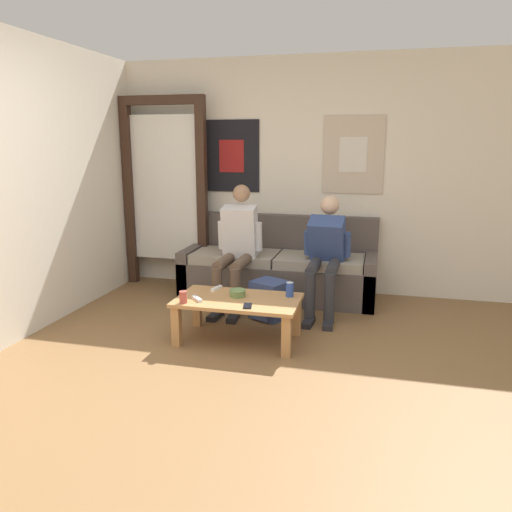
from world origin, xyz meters
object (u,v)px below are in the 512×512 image
person_seated_teen (326,250)px  drink_can_blue (290,289)px  ceramic_bowl (238,292)px  pillar_candle (183,297)px  couch (279,270)px  backpack (269,301)px  game_controller_near_left (197,299)px  game_controller_near_right (217,288)px  person_seated_adult (237,243)px  cell_phone (248,306)px  coffee_table (238,306)px

person_seated_teen → drink_can_blue: (-0.21, -0.80, -0.18)m
ceramic_bowl → pillar_candle: size_ratio=1.30×
couch → person_seated_teen: size_ratio=1.84×
person_seated_teen → pillar_candle: bearing=-130.9°
backpack → game_controller_near_left: bearing=-121.9°
couch → game_controller_near_left: size_ratio=16.24×
ceramic_bowl → game_controller_near_right: ceramic_bowl is taller
game_controller_near_left → game_controller_near_right: size_ratio=0.86×
backpack → game_controller_near_left: (-0.45, -0.72, 0.21)m
backpack → drink_can_blue: 0.58m
person_seated_adult → couch: bearing=49.5°
person_seated_adult → cell_phone: size_ratio=8.37×
person_seated_adult → backpack: bearing=-37.5°
person_seated_teen → coffee_table: bearing=-122.9°
ceramic_bowl → pillar_candle: pillar_candle is taller
ceramic_bowl → cell_phone: ceramic_bowl is taller
coffee_table → backpack: coffee_table is taller
coffee_table → person_seated_teen: (0.62, 0.96, 0.31)m
person_seated_teen → drink_can_blue: 0.84m
backpack → ceramic_bowl: bearing=-105.7°
cell_phone → backpack: bearing=89.9°
couch → game_controller_near_right: bearing=-106.7°
coffee_table → ceramic_bowl: 0.11m
person_seated_teen → game_controller_near_right: (-0.87, -0.76, -0.23)m
ceramic_bowl → couch: bearing=85.6°
coffee_table → game_controller_near_left: bearing=-158.3°
couch → person_seated_adult: size_ratio=1.69×
pillar_candle → game_controller_near_right: 0.45m
person_seated_adult → drink_can_blue: person_seated_adult is taller
game_controller_near_left → cell_phone: bearing=-7.1°
cell_phone → game_controller_near_right: bearing=135.5°
game_controller_near_left → cell_phone: size_ratio=0.87×
coffee_table → backpack: 0.63m
couch → coffee_table: (-0.08, -1.32, 0.02)m
drink_can_blue → ceramic_bowl: bearing=-166.0°
person_seated_teen → pillar_candle: person_seated_teen is taller
person_seated_adult → person_seated_teen: size_ratio=1.09×
person_seated_teen → cell_phone: 1.26m
person_seated_adult → drink_can_blue: size_ratio=9.88×
coffee_table → person_seated_adult: (-0.27, 0.91, 0.35)m
person_seated_teen → cell_phone: size_ratio=7.69×
coffee_table → ceramic_bowl: (-0.02, 0.05, 0.10)m
person_seated_adult → drink_can_blue: (0.68, -0.75, -0.22)m
pillar_candle → game_controller_near_right: (0.14, 0.42, -0.04)m
couch → game_controller_near_right: couch is taller
coffee_table → game_controller_near_right: 0.33m
drink_can_blue → game_controller_near_right: bearing=176.6°
pillar_candle → cell_phone: pillar_candle is taller
backpack → drink_can_blue: size_ratio=3.20×
person_seated_adult → pillar_candle: 1.16m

